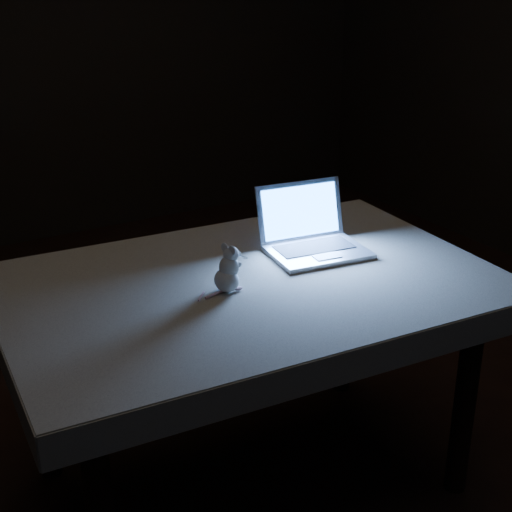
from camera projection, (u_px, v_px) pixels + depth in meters
floor at (253, 451)px, 2.67m from camera, size 5.00×5.00×0.00m
back_wall at (24, 21)px, 4.15m from camera, size 4.50×0.04×2.60m
table at (250, 387)px, 2.38m from camera, size 1.44×0.98×0.74m
tablecloth at (246, 286)px, 2.30m from camera, size 1.69×1.35×0.09m
laptop at (319, 224)px, 2.38m from camera, size 0.34×0.31×0.21m
plush_mouse at (226, 269)px, 2.14m from camera, size 0.14×0.14×0.14m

